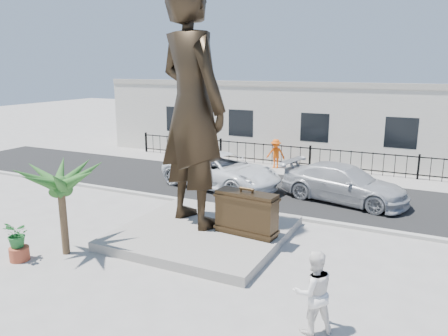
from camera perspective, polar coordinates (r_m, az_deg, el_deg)
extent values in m
plane|color=#9E9991|center=(13.29, -3.87, -11.50)|extent=(100.00, 100.00, 0.00)
cube|color=black|center=(20.19, 7.51, -2.87)|extent=(40.00, 7.00, 0.01)
cube|color=#A5A399|center=(17.03, 3.71, -5.63)|extent=(40.00, 0.25, 0.12)
cube|color=#9E9991|center=(23.89, 10.59, -0.45)|extent=(40.00, 2.50, 0.02)
cube|color=gray|center=(14.66, -2.64, -8.42)|extent=(5.20, 5.20, 0.30)
cube|color=black|center=(24.52, 11.15, 1.29)|extent=(22.00, 0.10, 1.20)
cube|color=silver|center=(28.30, 13.53, 6.02)|extent=(28.00, 7.00, 4.40)
imported|color=black|center=(14.38, -4.16, 7.97)|extent=(3.40, 2.90, 7.89)
cube|color=#332515|center=(13.92, 2.95, -5.92)|extent=(2.01, 0.80, 1.38)
imported|color=white|center=(9.69, 11.58, -15.57)|extent=(1.13, 1.10, 1.84)
imported|color=white|center=(20.25, -0.35, -0.34)|extent=(6.24, 3.91, 1.61)
imported|color=#AEAFB3|center=(18.87, 15.41, -1.95)|extent=(5.59, 3.18, 1.53)
imported|color=#E5530C|center=(24.29, 6.78, 1.87)|extent=(1.06, 0.63, 1.61)
cylinder|color=#9F432A|center=(14.28, -25.16, -10.10)|extent=(0.56, 0.56, 0.40)
imported|color=#20642A|center=(14.07, -25.40, -7.84)|extent=(0.86, 0.80, 0.80)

